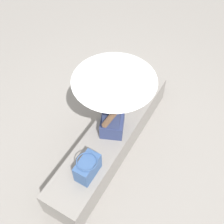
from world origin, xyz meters
name	(u,v)px	position (x,y,z in m)	size (l,w,h in m)	color
ground_plane	(112,146)	(0.00, 0.00, 0.00)	(14.00, 14.00, 0.00)	gray
stone_bench	(112,138)	(0.00, 0.00, 0.21)	(2.41, 0.51, 0.42)	gray
person_seated	(112,110)	(0.01, -0.01, 0.81)	(0.51, 0.39, 0.90)	navy
parasol	(114,73)	(0.08, 0.01, 1.33)	(0.95, 0.95, 1.05)	#B7B7BC
handbag_black	(88,167)	(-0.67, -0.08, 0.55)	(0.32, 0.24, 0.27)	#335184
tote_bag_canvas	(134,83)	(0.73, 0.06, 0.60)	(0.28, 0.21, 0.36)	black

